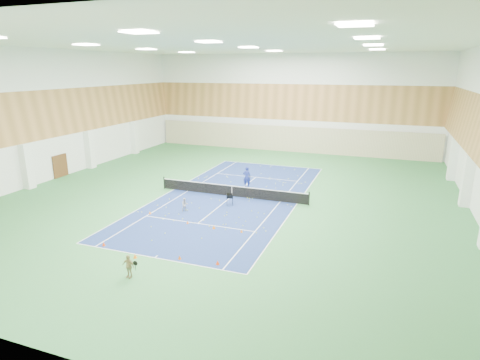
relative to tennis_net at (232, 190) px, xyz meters
name	(u,v)px	position (x,y,z in m)	size (l,w,h in m)	color
ground	(232,196)	(0.00, 0.00, -0.55)	(40.00, 40.00, 0.00)	#30713B
room_shell	(232,124)	(0.00, 0.00, 5.45)	(36.00, 40.00, 12.00)	white
wood_cladding	(231,98)	(0.00, 0.00, 7.45)	(36.00, 40.00, 8.00)	#B27B42
ceiling_light_grid	(231,45)	(0.00, 0.00, 11.37)	(21.40, 25.40, 0.06)	white
court_surface	(232,196)	(0.00, 0.00, -0.55)	(10.97, 23.77, 0.01)	navy
tennis_balls_scatter	(232,196)	(0.00, 0.00, -0.50)	(10.57, 22.77, 0.07)	#DEEF28
tennis_net	(232,190)	(0.00, 0.00, 0.00)	(12.80, 0.10, 1.10)	black
back_curtain	(289,139)	(0.00, 19.75, 1.05)	(35.40, 0.16, 3.20)	#C6B793
door_left_b	(60,166)	(-17.92, 0.00, 0.55)	(0.08, 1.80, 2.20)	#593319
coach	(247,177)	(0.27, 2.95, 0.40)	(0.69, 0.45, 1.90)	navy
child_court	(185,205)	(-1.96, -4.55, -0.03)	(0.50, 0.39, 1.03)	#9A9AA2
child_apron	(129,266)	(-0.05, -14.20, 0.07)	(0.73, 0.30, 1.25)	#9F8C5B
ball_cart	(230,199)	(0.62, -2.05, -0.10)	(0.52, 0.52, 0.89)	black
cone_svc_a	(150,213)	(-4.09, -5.95, -0.44)	(0.20, 0.20, 0.22)	orange
cone_svc_b	(188,222)	(-0.65, -6.65, -0.46)	(0.17, 0.17, 0.19)	#FF5F0D
cone_svc_c	(214,227)	(1.40, -6.87, -0.42)	(0.23, 0.23, 0.25)	orange
cone_svc_d	(242,231)	(3.34, -6.80, -0.45)	(0.18, 0.18, 0.20)	orange
cone_base_a	(104,244)	(-3.72, -11.57, -0.43)	(0.21, 0.21, 0.23)	#EA3F0C
cone_base_b	(135,256)	(-1.03, -12.27, -0.43)	(0.22, 0.22, 0.24)	#FF660D
cone_base_c	(180,257)	(1.39, -11.53, -0.44)	(0.20, 0.20, 0.22)	#E15D0B
cone_base_d	(218,263)	(3.63, -11.38, -0.43)	(0.22, 0.22, 0.24)	#FF410D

